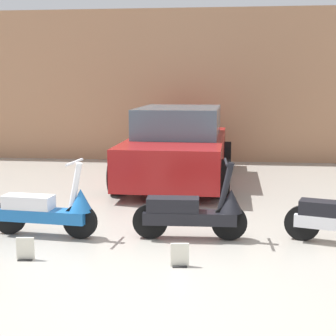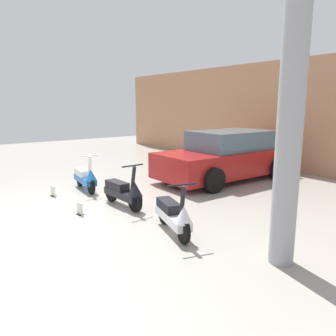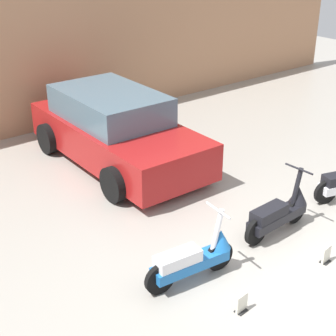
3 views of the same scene
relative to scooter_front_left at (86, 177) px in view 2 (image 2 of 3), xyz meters
name	(u,v)px [view 2 (image 2 of 3)]	position (x,y,z in m)	size (l,w,h in m)	color
ground_plane	(70,213)	(1.57, -1.05, -0.36)	(28.00, 28.00, 0.00)	#9E998E
wall_back	(287,116)	(1.57, 6.72, 1.53)	(19.60, 0.12, 3.77)	tan
scooter_front_left	(86,177)	(0.00, 0.00, 0.00)	(1.45, 0.52, 1.01)	black
scooter_front_right	(124,191)	(1.89, 0.09, 0.00)	(1.46, 0.53, 1.02)	black
scooter_front_center	(174,215)	(3.79, 0.03, 0.00)	(1.40, 0.68, 1.01)	black
car_rear_left	(226,156)	(1.32, 4.01, 0.35)	(2.17, 4.39, 1.48)	maroon
placard_near_left_scooter	(53,192)	(0.04, -0.90, -0.24)	(0.20, 0.13, 0.26)	black
placard_near_right_scooter	(80,209)	(1.79, -0.91, -0.24)	(0.20, 0.14, 0.26)	black
support_column_side	(289,134)	(5.58, 0.62, 1.53)	(0.35, 0.35, 3.77)	#99999E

